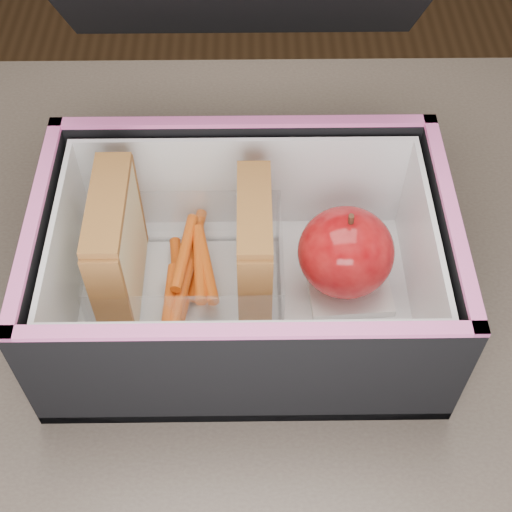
{
  "coord_description": "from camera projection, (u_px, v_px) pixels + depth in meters",
  "views": [
    {
      "loc": [
        0.03,
        -0.33,
        1.29
      ],
      "look_at": [
        0.03,
        0.04,
        0.81
      ],
      "focal_mm": 50.0,
      "sensor_mm": 36.0,
      "label": 1
    }
  ],
  "objects": [
    {
      "name": "lunch_bag",
      "position": [
        244.0,
        254.0,
        0.6
      ],
      "size": [
        0.33,
        0.36,
        0.29
      ],
      "color": "black",
      "rests_on": "kitchen_table"
    },
    {
      "name": "paper_napkin",
      "position": [
        348.0,
        282.0,
        0.65
      ],
      "size": [
        0.08,
        0.08,
        0.01
      ],
      "primitive_type": "cube",
      "rotation": [
        0.0,
        0.0,
        0.07
      ],
      "color": "white",
      "rests_on": "lunch_bag"
    },
    {
      "name": "carrot_sticks",
      "position": [
        188.0,
        272.0,
        0.63
      ],
      "size": [
        0.05,
        0.15,
        0.03
      ],
      "color": "#D44B08",
      "rests_on": "plastic_tub"
    },
    {
      "name": "kitchen_table",
      "position": [
        223.0,
        386.0,
        0.7
      ],
      "size": [
        1.2,
        0.8,
        0.75
      ],
      "color": "brown",
      "rests_on": "ground"
    },
    {
      "name": "sandwich_left",
      "position": [
        117.0,
        247.0,
        0.6
      ],
      "size": [
        0.03,
        0.11,
        0.12
      ],
      "color": "beige",
      "rests_on": "plastic_tub"
    },
    {
      "name": "red_apple",
      "position": [
        346.0,
        252.0,
        0.61
      ],
      "size": [
        0.11,
        0.11,
        0.09
      ],
      "rotation": [
        0.0,
        0.0,
        -0.38
      ],
      "color": "#890006",
      "rests_on": "paper_napkin"
    },
    {
      "name": "plastic_tub",
      "position": [
        188.0,
        266.0,
        0.62
      ],
      "size": [
        0.16,
        0.12,
        0.07
      ],
      "primitive_type": null,
      "color": "white",
      "rests_on": "lunch_bag"
    },
    {
      "name": "sandwich_right",
      "position": [
        254.0,
        249.0,
        0.6
      ],
      "size": [
        0.03,
        0.1,
        0.11
      ],
      "color": "beige",
      "rests_on": "plastic_tub"
    }
  ]
}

